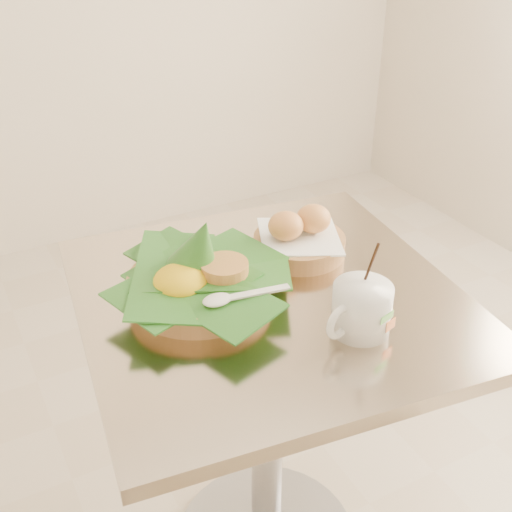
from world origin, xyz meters
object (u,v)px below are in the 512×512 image
rice_basket (199,276)px  coffee_mug (361,308)px  bread_basket (299,238)px  cafe_table (268,382)px

rice_basket → coffee_mug: coffee_mug is taller
rice_basket → coffee_mug: (0.20, -0.23, 0.00)m
bread_basket → rice_basket: bearing=-168.3°
cafe_table → coffee_mug: size_ratio=4.39×
rice_basket → coffee_mug: 0.30m
cafe_table → bread_basket: bread_basket is taller
rice_basket → bread_basket: (0.25, 0.05, -0.01)m
bread_basket → coffee_mug: coffee_mug is taller
coffee_mug → rice_basket: bearing=131.8°
cafe_table → coffee_mug: bearing=-64.6°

